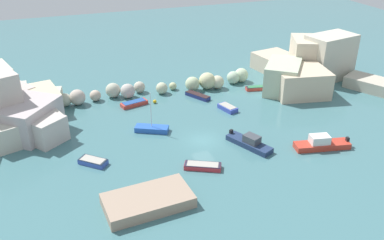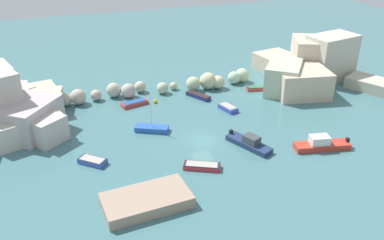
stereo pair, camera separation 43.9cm
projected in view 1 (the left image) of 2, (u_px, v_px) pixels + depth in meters
The scene contains 16 objects.
cove_water at pixel (203, 141), 53.45m from camera, with size 160.00×160.00×0.00m, color #437379.
cliff_headland_left at pixel (6, 108), 55.81m from camera, with size 16.02×18.74×8.32m.
cliff_headland_right at pixel (308, 66), 71.06m from camera, with size 22.90×22.73×7.85m.
rock_breakwater at pixel (167, 86), 67.09m from camera, with size 31.97×4.75×2.80m.
stone_dock at pixel (148, 201), 41.42m from camera, with size 8.80×4.74×1.22m, color tan.
channel_buoy at pixel (155, 101), 63.74m from camera, with size 0.57×0.57×0.57m, color gold.
moored_boat_0 at pixel (152, 129), 55.58m from camera, with size 4.70×3.44×5.68m.
moored_boat_1 at pixel (228, 108), 61.52m from camera, with size 2.34×3.39×0.73m.
moored_boat_2 at pixel (203, 166), 47.55m from camera, with size 4.43×3.15×0.62m.
moored_boat_3 at pixel (114, 207), 41.11m from camera, with size 1.88×3.77×0.51m.
moored_boat_4 at pixel (93, 161), 48.38m from camera, with size 3.49×3.34×0.65m.
moored_boat_5 at pixel (250, 143), 51.90m from camera, with size 4.27×6.52×1.66m.
moored_boat_6 at pixel (198, 96), 65.64m from camera, with size 3.18×4.36×0.63m.
moored_boat_7 at pixel (258, 88), 68.51m from camera, with size 4.06×1.86×0.62m.
moored_boat_8 at pixel (321, 144), 51.52m from camera, with size 7.20×3.20×1.80m.
moored_boat_9 at pixel (134, 103), 62.98m from camera, with size 4.32×2.40×0.67m.
Camera 1 is at (-16.92, -43.19, 26.72)m, focal length 38.39 mm.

